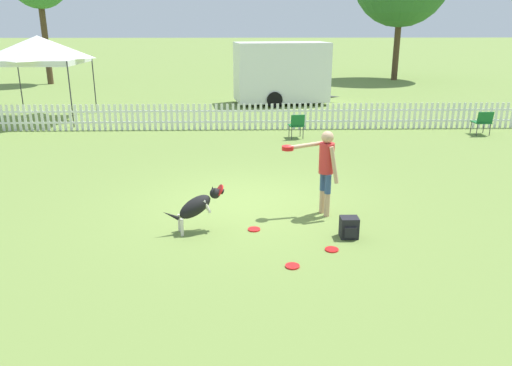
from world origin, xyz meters
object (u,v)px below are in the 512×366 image
Objects in this scene: frisbee_near_handler at (332,250)px; folding_chair_blue_left at (297,124)px; frisbee_near_dog at (292,266)px; backpack_on_grass at (349,228)px; folding_chair_center at (483,121)px; leaping_dog at (197,206)px; equipment_trailer at (281,72)px; canopy_tent_main at (38,50)px; handler_person at (324,163)px; frisbee_midfield at (254,229)px.

folding_chair_blue_left reaches higher than frisbee_near_handler.
frisbee_near_dog is 0.60× the size of backpack_on_grass.
leaping_dog is at bearing 40.66° from folding_chair_center.
leaping_dog is 2.65m from backpack_on_grass.
frisbee_near_handler is at bearing -126.86° from backpack_on_grass.
frisbee_near_dog is at bearing 50.98° from folding_chair_center.
equipment_trailer is (2.58, 14.55, 0.94)m from leaping_dog.
backpack_on_grass is 0.12× the size of canopy_tent_main.
frisbee_near_dog is 0.04× the size of equipment_trailer.
folding_chair_center is at bearing -56.42° from equipment_trailer.
leaping_dog is 0.22× the size of equipment_trailer.
backpack_on_grass is at bearing -50.57° from canopy_tent_main.
canopy_tent_main reaches higher than leaping_dog.
frisbee_near_handler is at bearing 159.19° from handler_person.
frisbee_midfield is (-1.33, -0.73, -1.01)m from handler_person.
frisbee_midfield is at bearing 101.05° from handler_person.
canopy_tent_main is at bearing 123.57° from frisbee_near_dog.
backpack_on_grass is at bearing 82.95° from folding_chair_blue_left.
handler_person is at bearing 86.75° from frisbee_near_handler.
handler_person is 2.06× the size of folding_chair_center.
handler_person reaches higher than frisbee_near_dog.
handler_person is 6.64m from folding_chair_blue_left.
folding_chair_center is (7.12, 9.10, 0.46)m from frisbee_near_dog.
leaping_dog reaches higher than folding_chair_center.
canopy_tent_main is at bearing 127.04° from frisbee_near_handler.
equipment_trailer reaches higher than handler_person.
frisbee_midfield is 13.48m from canopy_tent_main.
handler_person is at bearing 80.54° from folding_chair_blue_left.
frisbee_near_dog is at bearing 142.37° from handler_person.
folding_chair_blue_left is at bearing 83.49° from frisbee_near_dog.
folding_chair_blue_left is 0.16× the size of equipment_trailer.
canopy_tent_main is at bearing -28.53° from folding_chair_blue_left.
backpack_on_grass is 10.06m from folding_chair_center.
frisbee_near_handler is 14.89m from canopy_tent_main.
equipment_trailer is at bearing -97.91° from folding_chair_blue_left.
frisbee_near_handler is 0.04× the size of equipment_trailer.
handler_person is 0.53× the size of canopy_tent_main.
folding_chair_blue_left is 0.25× the size of canopy_tent_main.
leaping_dog is at bearing -58.70° from canopy_tent_main.
leaping_dog is (-2.32, -0.74, -0.54)m from handler_person.
folding_chair_blue_left is 6.13m from folding_chair_center.
equipment_trailer is at bearing 152.38° from leaping_dog.
frisbee_near_handler is at bearing -35.03° from frisbee_midfield.
frisbee_near_handler is 10.70m from folding_chair_center.
frisbee_midfield is at bearing 144.97° from frisbee_near_handler.
folding_chair_center is 15.73m from canopy_tent_main.
leaping_dog is 2.99× the size of backpack_on_grass.
folding_chair_center is at bearing -11.72° from canopy_tent_main.
canopy_tent_main reaches higher than frisbee_near_handler.
folding_chair_blue_left is at bearing 90.54° from backpack_on_grass.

